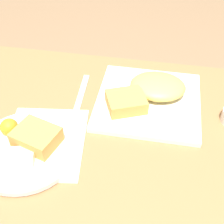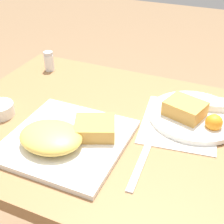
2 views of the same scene
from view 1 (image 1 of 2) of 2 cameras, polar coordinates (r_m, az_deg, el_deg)
The scene contains 5 objects.
dining_table at distance 0.88m, azimuth -2.17°, elevation -7.20°, with size 0.98×0.64×0.72m.
menu_card at distance 0.78m, azimuth -12.27°, elevation -5.29°, with size 0.22×0.26×0.00m.
plate_square_near at distance 0.86m, azimuth 6.79°, elevation 3.02°, with size 0.28×0.28×0.06m.
plate_oval_far at distance 0.76m, azimuth -15.49°, elevation -5.96°, with size 0.25×0.25×0.05m.
butter_knife at distance 0.89m, azimuth -5.67°, elevation 3.18°, with size 0.03×0.18×0.00m.
Camera 1 is at (-0.13, 0.55, 1.29)m, focal length 50.00 mm.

